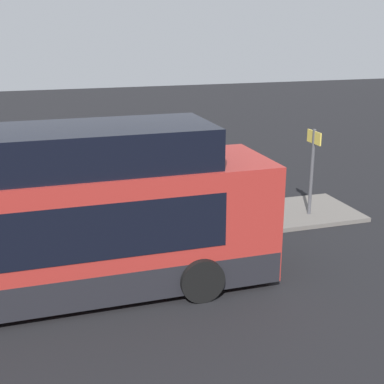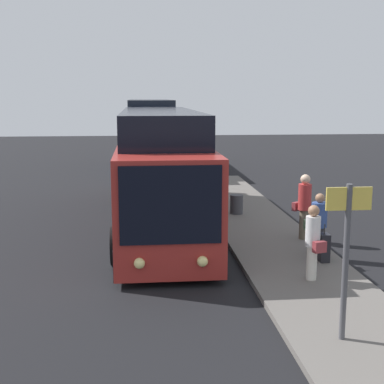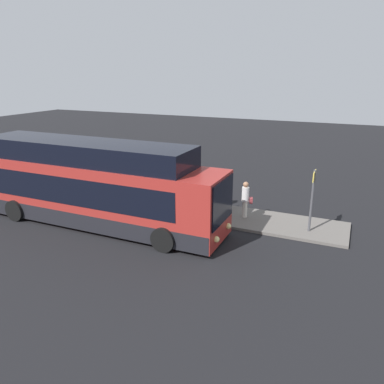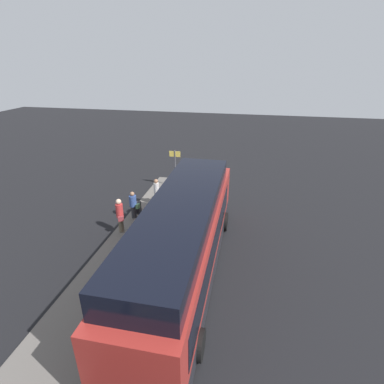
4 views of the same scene
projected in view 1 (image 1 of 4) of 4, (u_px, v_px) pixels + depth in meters
The scene contains 7 objects.
ground at pixel (24, 295), 11.70m from camera, with size 80.00×80.00×0.00m, color black.
platform at pixel (23, 243), 14.31m from camera, with size 20.00×2.57×0.13m.
passenger_boarding at pixel (97, 189), 15.42m from camera, with size 0.62×0.55×1.84m.
passenger_waiting at pixel (216, 190), 15.65m from camera, with size 0.56×0.43×1.67m.
passenger_with_bags at pixel (149, 191), 15.82m from camera, with size 0.45×0.61×1.58m.
suitcase at pixel (168, 205), 16.10m from camera, with size 0.34×0.23×0.93m.
sign_post at pixel (312, 162), 15.88m from camera, with size 0.10×0.75×2.62m.
Camera 1 is at (0.34, -11.12, 5.65)m, focal length 50.00 mm.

